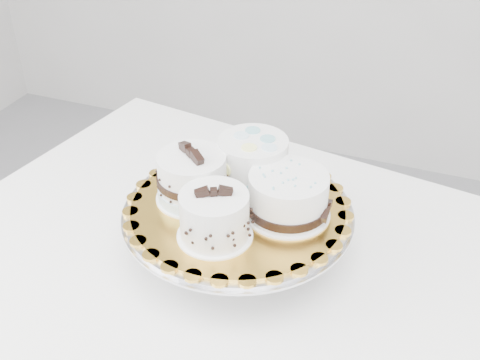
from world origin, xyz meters
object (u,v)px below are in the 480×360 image
(table, at_px, (261,301))
(cake_stand, at_px, (238,224))
(cake_dots, at_px, (253,162))
(cake_ribbon, at_px, (289,196))
(cake_board, at_px, (238,207))
(cake_swirl, at_px, (214,217))
(cake_banded, at_px, (193,179))

(table, height_order, cake_stand, cake_stand)
(cake_dots, height_order, cake_ribbon, cake_dots)
(cake_dots, bearing_deg, cake_board, -102.46)
(cake_swirl, relative_size, cake_dots, 1.00)
(cake_ribbon, bearing_deg, cake_swirl, -135.49)
(cake_swirl, distance_m, cake_ribbon, 0.12)
(table, relative_size, cake_ribbon, 8.76)
(table, xyz_separation_m, cake_stand, (-0.04, 0.00, 0.16))
(cake_banded, distance_m, cake_ribbon, 0.15)
(cake_ribbon, bearing_deg, cake_banded, -177.03)
(table, bearing_deg, cake_banded, -168.25)
(cake_ribbon, bearing_deg, cake_stand, -176.31)
(cake_board, bearing_deg, cake_dots, 90.16)
(cake_board, bearing_deg, cake_ribbon, 6.53)
(table, height_order, cake_board, cake_board)
(table, distance_m, cake_ribbon, 0.23)
(cake_stand, bearing_deg, cake_dots, 90.16)
(table, height_order, cake_ribbon, cake_ribbon)
(table, distance_m, cake_dots, 0.25)
(cake_stand, height_order, cake_ribbon, cake_ribbon)
(cake_swirl, xyz_separation_m, cake_dots, (0.00, 0.15, 0.01))
(cake_board, relative_size, cake_ribbon, 2.40)
(cake_banded, relative_size, cake_dots, 1.11)
(cake_ribbon, bearing_deg, cake_dots, 140.82)
(cake_stand, relative_size, cake_banded, 2.44)
(cake_stand, distance_m, cake_board, 0.03)
(cake_swirl, bearing_deg, cake_board, 60.07)
(cake_banded, relative_size, cake_ribbon, 1.07)
(cake_dots, distance_m, cake_ribbon, 0.10)
(cake_stand, relative_size, cake_board, 1.09)
(cake_stand, distance_m, cake_banded, 0.10)
(cake_board, relative_size, cake_swirl, 2.49)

